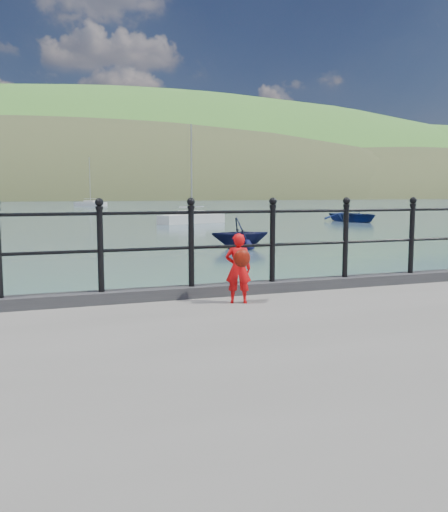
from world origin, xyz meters
name	(u,v)px	position (x,y,z in m)	size (l,w,h in m)	color
ground	(229,361)	(0.00, 0.00, 0.00)	(600.00, 600.00, 0.00)	#2D4251
kerb	(233,289)	(0.00, -0.15, 1.07)	(60.00, 0.30, 0.15)	#28282B
railing	(233,235)	(0.00, -0.15, 1.82)	(18.11, 0.11, 1.20)	black
far_shore	(125,248)	(38.34, 239.41, -22.57)	(830.00, 200.00, 156.00)	#333A21
child	(238,268)	(-0.15, -0.74, 1.46)	(0.38, 0.35, 0.90)	red
launch_blue	(354,215)	(22.82, 31.51, 0.52)	(3.62, 5.06, 1.05)	navy
launch_navy	(240,233)	(6.01, 14.74, 0.67)	(2.19, 2.53, 1.33)	black
sailboat_deep	(90,204)	(8.14, 94.13, 0.34)	(5.70, 5.38, 8.95)	beige
sailboat_near	(192,219)	(9.44, 33.75, 0.34)	(5.82, 3.68, 7.87)	beige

